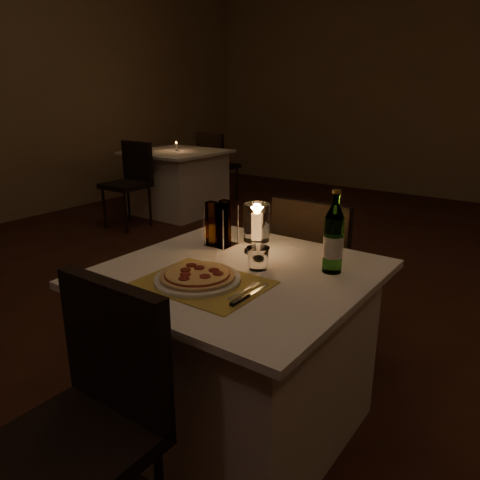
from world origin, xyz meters
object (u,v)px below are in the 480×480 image
Objects in this scene: chair_near at (92,406)px; pizza at (197,275)px; hurricane_candle at (257,224)px; chair_far at (317,264)px; tumbler at (258,258)px; main_table at (237,352)px; neighbor_table_left at (178,182)px; water_bottle at (333,240)px; plate at (198,279)px.

pizza is (-0.05, 0.53, 0.22)m from chair_near.
hurricane_candle is at bearing 93.53° from chair_near.
tumbler is at bearing -84.68° from chair_far.
main_table is 1.11× the size of chair_far.
pizza is (-0.05, -0.18, 0.39)m from main_table.
water_bottle is at bearing -38.27° from neighbor_table_left.
water_bottle reaches higher than neighbor_table_left.
main_table is at bearing -136.92° from tumbler.
hurricane_candle is at bearing 176.81° from water_bottle.
hurricane_candle reaches higher than tumbler.
chair_far is 2.81× the size of plate.
tumbler is at bearing -149.26° from water_bottle.
plate is 1.14× the size of pizza.
chair_far is 0.59m from hurricane_candle.
chair_near is 2.81× the size of plate.
tumbler is (0.06, 0.06, 0.41)m from main_table.
hurricane_candle is (-0.01, 0.40, 0.12)m from plate.
water_bottle is at bearing 30.74° from tumbler.
hurricane_candle is (-0.37, 0.02, -0.00)m from water_bottle.
tumbler reaches higher than pizza.
tumbler reaches higher than plate.
neighbor_table_left is at bearing 138.45° from hurricane_candle.
pizza is 0.86× the size of water_bottle.
chair_far is 4.15× the size of hurricane_candle.
chair_far is at bearing 86.80° from pizza.
water_bottle is (0.31, 0.20, 0.50)m from main_table.
main_table is 0.74m from chair_far.
plate reaches higher than neighbor_table_left.
chair_far is at bearing 95.32° from tumbler.
pizza is (-0.05, -0.89, 0.22)m from chair_far.
chair_far is at bearing 83.25° from hurricane_candle.
chair_near is at bearing -90.00° from chair_far.
water_bottle is at bearing 46.98° from plate.
tumbler is at bearing 43.08° from main_table.
pizza is at bearing -133.03° from water_bottle.
pizza reaches higher than plate.
main_table is at bearing 74.48° from plate.
tumbler is (0.06, 0.77, 0.24)m from chair_near.
hurricane_candle is at bearing 125.37° from tumbler.
plate is 3.51× the size of tumbler.
water_bottle is (0.31, 0.92, 0.32)m from chair_near.
plate is 0.54m from water_bottle.
hurricane_candle is (-0.06, 0.94, 0.32)m from chair_near.
tumbler is (0.06, -0.66, 0.24)m from chair_far.
water_bottle is at bearing -58.79° from chair_far.
pizza is 3.99m from neighbor_table_left.
neighbor_table_left is (-3.12, 2.47, -0.50)m from water_bottle.
chair_near is at bearing -90.00° from main_table.
chair_far is 0.92m from pizza.
hurricane_candle reaches higher than chair_near.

